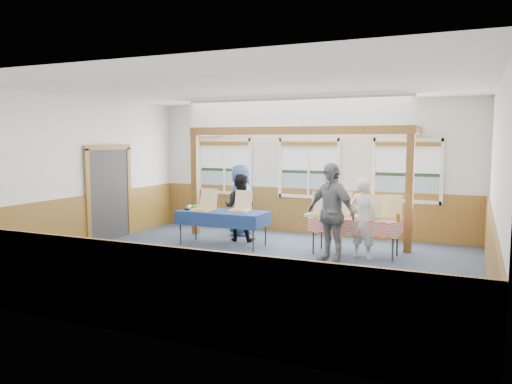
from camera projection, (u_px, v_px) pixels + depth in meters
floor at (250, 266)px, 9.11m from camera, size 8.00×8.00×0.00m
ceiling at (250, 88)px, 8.78m from camera, size 8.00×8.00×0.00m
wall_back at (309, 168)px, 12.13m from camera, size 8.00×0.00×8.00m
wall_front at (124, 200)px, 5.76m from camera, size 8.00×0.00×8.00m
wall_left at (78, 172)px, 10.55m from camera, size 0.00×8.00×8.00m
wall_right at (496, 187)px, 7.34m from camera, size 0.00×8.00×8.00m
wainscot_back at (309, 211)px, 12.22m from camera, size 7.98×0.05×1.10m
wainscot_front at (128, 288)px, 5.89m from camera, size 7.98×0.05×1.10m
wainscot_left at (81, 222)px, 10.65m from camera, size 0.05×6.98×1.10m
wainscot_right at (491, 257)px, 7.46m from camera, size 0.05×6.98×1.10m
cased_opening at (109, 194)px, 11.41m from camera, size 0.06×1.30×2.10m
window_left at (225, 163)px, 13.01m from camera, size 1.56×0.10×1.46m
window_mid at (309, 165)px, 12.08m from camera, size 1.56×0.10×1.46m
window_right at (407, 167)px, 11.16m from camera, size 1.56×0.10×1.46m
post_left at (195, 185)px, 12.08m from camera, size 0.15×0.15×2.40m
post_right at (409, 194)px, 10.08m from camera, size 0.15×0.15×2.40m
cross_beam at (293, 131)px, 10.94m from camera, size 5.15×0.18×0.18m
table_left at (223, 214)px, 10.77m from camera, size 2.07×1.34×0.76m
table_right at (356, 220)px, 9.89m from camera, size 1.86×1.18×0.76m
pizza_box_a at (204, 207)px, 10.82m from camera, size 0.44×0.53×0.46m
pizza_box_b at (240, 208)px, 10.76m from camera, size 0.43×0.51×0.43m
pizza_box_c at (318, 212)px, 10.09m from camera, size 0.44×0.53×0.46m
pizza_box_d at (340, 212)px, 10.20m from camera, size 0.48×0.57×0.46m
pizza_box_e at (368, 215)px, 9.71m from camera, size 0.44×0.53×0.45m
pizza_box_f at (390, 215)px, 9.75m from camera, size 0.41×0.50×0.44m
veggie_tray at (193, 208)px, 11.06m from camera, size 0.40×0.40×0.09m
drink_glass at (398, 218)px, 9.31m from camera, size 0.07×0.07×0.15m
woman_white at (363, 218)px, 9.57m from camera, size 0.66×0.54×1.57m
woman_black at (240, 207)px, 11.31m from camera, size 0.80×0.65×1.52m
man_blue at (240, 200)px, 11.99m from camera, size 0.68×0.92×1.71m
person_grey at (331, 213)px, 9.25m from camera, size 1.18×0.91×1.87m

